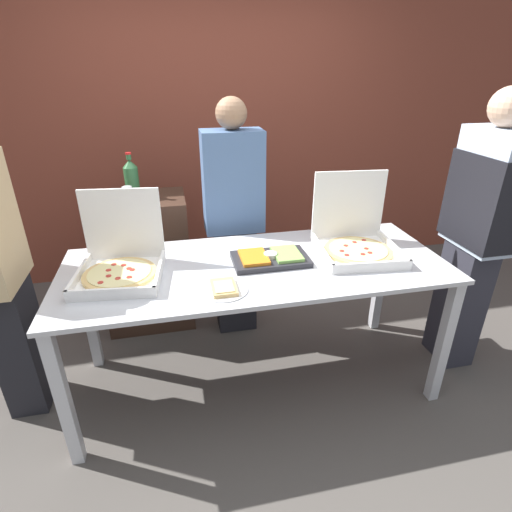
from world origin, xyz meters
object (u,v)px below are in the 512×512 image
(pizza_box_near_left, at_px, (121,261))
(soda_bottle, at_px, (132,178))
(person_server_vest, at_px, (479,223))
(person_guest_plaid, at_px, (234,220))
(veggie_tray, at_px, (270,258))
(soda_can_silver, at_px, (128,196))
(pizza_box_far_left, at_px, (355,239))
(paper_plate_front_right, at_px, (224,288))

(pizza_box_near_left, height_order, soda_bottle, soda_bottle)
(pizza_box_near_left, height_order, person_server_vest, person_server_vest)
(person_guest_plaid, bearing_deg, person_server_vest, 154.07)
(veggie_tray, distance_m, soda_can_silver, 1.09)
(person_server_vest, bearing_deg, soda_can_silver, 69.80)
(soda_can_silver, height_order, person_server_vest, person_server_vest)
(soda_can_silver, height_order, person_guest_plaid, person_guest_plaid)
(pizza_box_near_left, distance_m, soda_can_silver, 0.71)
(soda_bottle, height_order, person_guest_plaid, person_guest_plaid)
(pizza_box_far_left, xyz_separation_m, soda_bottle, (-1.30, 0.86, 0.22))
(paper_plate_front_right, distance_m, person_server_vest, 1.60)
(veggie_tray, distance_m, person_guest_plaid, 0.63)
(veggie_tray, xyz_separation_m, soda_can_silver, (-0.80, 0.71, 0.20))
(pizza_box_far_left, bearing_deg, pizza_box_near_left, -174.36)
(paper_plate_front_right, xyz_separation_m, veggie_tray, (0.30, 0.26, 0.01))
(pizza_box_near_left, xyz_separation_m, person_server_vest, (2.09, -0.08, 0.07))
(veggie_tray, relative_size, soda_can_silver, 3.43)
(pizza_box_far_left, relative_size, soda_can_silver, 4.03)
(paper_plate_front_right, xyz_separation_m, person_server_vest, (1.58, 0.21, 0.14))
(paper_plate_front_right, relative_size, person_guest_plaid, 0.14)
(pizza_box_near_left, bearing_deg, veggie_tray, 4.83)
(veggie_tray, bearing_deg, pizza_box_near_left, 178.43)
(veggie_tray, bearing_deg, person_server_vest, -2.38)
(pizza_box_far_left, relative_size, soda_bottle, 1.62)
(pizza_box_far_left, distance_m, person_guest_plaid, 0.87)
(pizza_box_near_left, relative_size, soda_bottle, 1.57)
(veggie_tray, bearing_deg, paper_plate_front_right, -139.25)
(soda_bottle, bearing_deg, pizza_box_near_left, -92.09)
(soda_can_silver, xyz_separation_m, person_server_vest, (2.08, -0.76, -0.08))
(pizza_box_near_left, distance_m, soda_bottle, 0.90)
(paper_plate_front_right, distance_m, person_guest_plaid, 0.90)
(pizza_box_far_left, distance_m, soda_can_silver, 1.49)
(soda_can_silver, relative_size, person_guest_plaid, 0.07)
(soda_bottle, bearing_deg, pizza_box_far_left, -33.43)
(soda_bottle, height_order, person_server_vest, person_server_vest)
(soda_bottle, bearing_deg, person_server_vest, -24.65)
(pizza_box_near_left, distance_m, pizza_box_far_left, 1.33)
(person_server_vest, bearing_deg, pizza_box_far_left, 83.62)
(soda_can_silver, distance_m, person_server_vest, 2.22)
(pizza_box_far_left, bearing_deg, soda_can_silver, 158.04)
(pizza_box_far_left, xyz_separation_m, veggie_tray, (-0.53, -0.03, -0.06))
(pizza_box_far_left, height_order, soda_can_silver, pizza_box_far_left)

